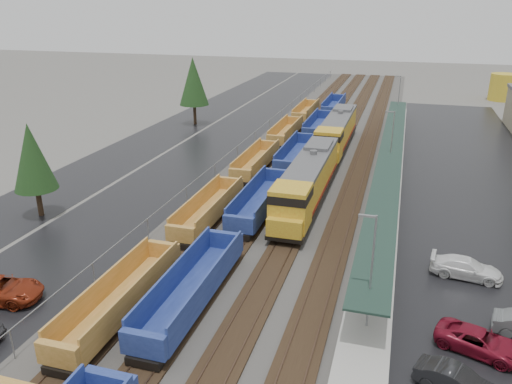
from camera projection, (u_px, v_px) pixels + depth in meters
ballast_strip at (321, 150)px, 68.97m from camera, size 20.00×160.00×0.08m
trackbed at (321, 149)px, 68.93m from camera, size 14.60×160.00×0.22m
west_parking_lot at (219, 142)px, 72.96m from camera, size 10.00×160.00×0.02m
west_road at (157, 138)px, 75.61m from camera, size 9.00×160.00×0.02m
east_commuter_lot at (477, 188)px, 54.97m from camera, size 16.00×100.00×0.02m
station_platform at (389, 174)px, 57.24m from camera, size 3.00×80.00×8.00m
chainlink_fence at (252, 137)px, 69.54m from camera, size 0.08×160.04×2.02m
distant_hills at (501, 56)px, 192.24m from camera, size 301.00×140.00×25.20m
tree_west_near at (32, 157)px, 45.86m from camera, size 3.96×3.96×9.00m
tree_west_far at (193, 81)px, 81.53m from camera, size 4.84×4.84×11.00m
locomotive_lead at (307, 182)px, 49.15m from camera, size 3.26×21.46×4.86m
locomotive_trail at (337, 133)px, 67.98m from camera, size 3.26×21.46×4.86m
well_string_yellow at (209, 210)px, 46.21m from camera, size 2.58×106.38×2.29m
well_string_blue at (260, 201)px, 48.11m from camera, size 2.78×113.10×2.46m
storage_tank at (503, 87)px, 103.76m from camera, size 5.50×5.50×5.50m
parked_car_east_a at (457, 382)px, 25.79m from camera, size 2.96×4.56×1.42m
parked_car_east_b at (479, 342)px, 28.90m from camera, size 3.80×5.39×1.36m
parked_car_east_c at (466, 268)px, 36.83m from camera, size 2.66×5.30×1.48m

